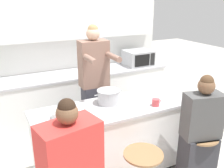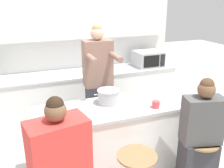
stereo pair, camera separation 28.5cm
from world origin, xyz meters
The scene contains 11 objects.
wall_back centered at (0.00, 1.63, 1.54)m, with size 3.38×0.22×2.70m.
back_counter centered at (0.00, 1.34, 0.47)m, with size 3.14×0.61×0.94m.
kitchen_island centered at (0.00, 0.00, 0.46)m, with size 1.90×0.68×0.90m.
bar_stool_rightmost centered at (0.76, -0.62, 0.36)m, with size 0.40×0.40×0.63m.
person_cooking centered at (0.00, 0.59, 0.88)m, with size 0.39×0.57×1.77m.
person_seated_near centered at (0.74, -0.63, 0.61)m, with size 0.45×0.35×1.34m.
cooking_pot centered at (-0.03, 0.11, 0.98)m, with size 0.35×0.27×0.17m.
fruit_bowl centered at (-0.63, -0.01, 0.94)m, with size 0.21×0.21×0.08m.
coffee_cup_near centered at (0.43, -0.20, 0.94)m, with size 0.12×0.09×0.08m.
coffee_cup_far centered at (-0.44, -0.11, 0.94)m, with size 0.11×0.08×0.08m.
microwave centered at (1.16, 1.31, 1.07)m, with size 0.47×0.41×0.26m.
Camera 1 is at (-1.23, -2.33, 2.09)m, focal length 40.00 mm.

